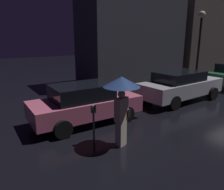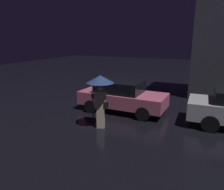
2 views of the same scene
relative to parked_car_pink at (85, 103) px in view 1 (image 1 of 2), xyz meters
name	(u,v)px [view 1 (image 1 of 2)]	position (x,y,z in m)	size (l,w,h in m)	color
building_facade_left	(132,33)	(6.22, 5.02, 2.60)	(7.19, 3.00, 6.69)	#3D3D47
building_facade_right	(202,29)	(13.92, 5.02, 2.98)	(6.65, 3.00, 7.46)	#564C47
parked_car_pink	(85,103)	(0.00, 0.00, 0.00)	(4.06, 1.90, 1.45)	#DB6684
parked_car_silver	(181,85)	(5.26, -0.05, 0.03)	(4.68, 1.92, 1.46)	#B7B7BF
pedestrian_with_umbrella	(122,92)	(0.03, -2.22, 0.87)	(1.03, 1.03, 2.05)	beige
parking_meter	(94,120)	(-0.59, -1.71, 0.01)	(0.12, 0.10, 1.21)	#4C5154
street_lamp_near	(200,34)	(9.42, 2.04, 2.50)	(0.43, 0.43, 4.67)	black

